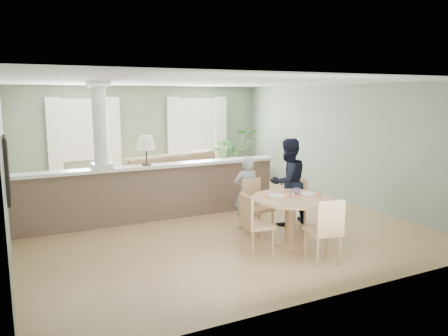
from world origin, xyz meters
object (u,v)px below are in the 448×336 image
sofa (183,175)px  dining_table (292,207)px  chair_near (326,228)px  houseplant (233,154)px  chair_far_boy (256,204)px  man_person (288,182)px  chair_side (253,222)px  chair_far_man (296,201)px  child_person (246,192)px

sofa → dining_table: (0.27, -4.24, 0.15)m
chair_near → houseplant: bearing=-96.2°
dining_table → sofa: bearing=93.6°
houseplant → chair_far_boy: bearing=-113.1°
houseplant → man_person: (-1.15, -4.42, 0.08)m
chair_near → man_person: size_ratio=0.60×
sofa → chair_side: size_ratio=3.50×
chair_far_man → child_person: child_person is taller
chair_far_man → man_person: 0.41m
sofa → chair_side: (-0.55, -4.38, 0.04)m
houseplant → chair_near: 6.60m
chair_far_boy → man_person: size_ratio=0.59×
sofa → chair_near: chair_near is taller
man_person → child_person: bearing=-19.2°
houseplant → child_person: (-1.96, -4.25, -0.07)m
chair_near → chair_side: size_ratio=1.04×
dining_table → chair_far_man: chair_far_man is taller
sofa → chair_far_man: 3.63m
houseplant → chair_near: (-1.82, -6.35, -0.20)m
dining_table → chair_far_man: 0.97m
houseplant → man_person: bearing=-104.6°
houseplant → chair_far_man: size_ratio=1.64×
dining_table → chair_near: (-0.07, -0.95, -0.09)m
chair_far_boy → chair_far_man: (0.85, -0.06, -0.03)m
sofa → chair_near: bearing=-103.9°
chair_near → child_person: size_ratio=0.74×
houseplant → chair_near: size_ratio=1.51×
houseplant → sofa: bearing=-150.2°
dining_table → chair_near: 0.96m
dining_table → houseplant: bearing=72.0°
chair_side → child_person: 1.42m
sofa → chair_far_man: size_ratio=3.67×
chair_far_boy → man_person: bearing=2.2°
dining_table → man_person: man_person is taller
houseplant → dining_table: 5.67m
sofa → dining_table: 4.25m
child_person → dining_table: bearing=103.6°
chair_far_boy → chair_side: size_ratio=1.01×
houseplant → dining_table: size_ratio=1.13×
child_person → man_person: (0.81, -0.17, 0.15)m
dining_table → chair_far_boy: (-0.22, 0.78, -0.10)m
chair_far_man → man_person: bearing=135.8°
child_person → sofa: bearing=-85.9°
chair_far_man → man_person: man_person is taller
sofa → chair_side: 4.42m
houseplant → chair_side: bearing=-114.8°
sofa → chair_near: (0.20, -5.20, 0.06)m
chair_side → man_person: size_ratio=0.58×
chair_far_boy → man_person: 0.89m
child_person → chair_near: bearing=97.0°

